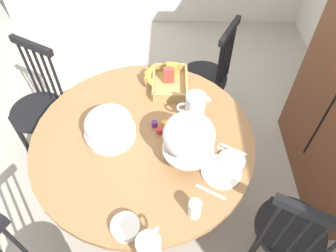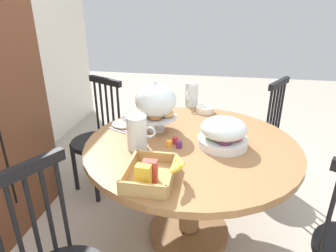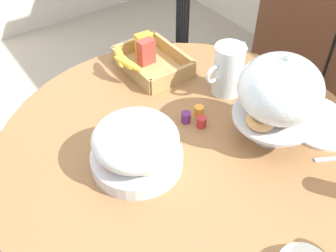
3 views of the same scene
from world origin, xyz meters
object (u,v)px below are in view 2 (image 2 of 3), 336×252
Objects in this scene: windsor_chair_by_cabinet at (256,135)px; cereal_basket at (153,173)px; milk_pitcher at (192,96)px; cereal_bowl at (205,109)px; pastry_stand_with_dome at (156,102)px; china_plate_small at (123,124)px; orange_juice_pitcher at (137,134)px; china_plate_large at (134,122)px; windsor_chair_facing_door at (98,141)px; fruit_platter_covered at (223,133)px; drinking_glass at (162,106)px; dining_table at (191,169)px.

windsor_chair_by_cabinet is 1.46m from cereal_basket.
milk_pitcher reaches higher than cereal_bowl.
pastry_stand_with_dome is 0.58m from milk_pitcher.
pastry_stand_with_dome is 2.29× the size of china_plate_small.
orange_juice_pitcher is 0.93× the size of china_plate_large.
pastry_stand_with_dome is (-0.31, -0.58, 0.48)m from windsor_chair_facing_door.
fruit_platter_covered is 0.68m from drinking_glass.
pastry_stand_with_dome is at bearing -175.95° from drinking_glass.
pastry_stand_with_dome reaches higher than drinking_glass.
windsor_chair_facing_door reaches higher than fruit_platter_covered.
china_plate_small is at bearing 75.02° from fruit_platter_covered.
windsor_chair_facing_door is at bearing 65.35° from fruit_platter_covered.
cereal_basket reaches higher than china_plate_small.
pastry_stand_with_dome reaches higher than cereal_bowl.
fruit_platter_covered reaches higher than cereal_basket.
drinking_glass is at bearing -35.78° from china_plate_small.
windsor_chair_by_cabinet is 1.00× the size of windsor_chair_facing_door.
drinking_glass is at bearing 135.48° from milk_pitcher.
milk_pitcher is 1.15m from cereal_basket.
china_plate_large is (-0.58, 0.94, 0.29)m from windsor_chair_by_cabinet.
windsor_chair_facing_door reaches higher than cereal_basket.
drinking_glass is at bearing -2.64° from orange_juice_pitcher.
orange_juice_pitcher reaches higher than cereal_basket.
cereal_bowl is at bearing -54.99° from china_plate_small.
orange_juice_pitcher is 0.36m from cereal_basket.
drinking_glass is (0.31, -0.22, 0.04)m from china_plate_small.
cereal_bowl is (0.41, -0.31, -0.17)m from pastry_stand_with_dome.
fruit_platter_covered is 2.73× the size of drinking_glass.
windsor_chair_facing_door is at bearing 61.86° from pastry_stand_with_dome.
cereal_basket is at bearing -171.57° from drinking_glass.
windsor_chair_by_cabinet reaches higher than cereal_bowl.
fruit_platter_covered is at bearing -159.41° from milk_pitcher.
windsor_chair_facing_door is at bearing 41.62° from orange_juice_pitcher.
dining_table is at bearing -149.70° from drinking_glass.
cereal_bowl is (0.10, -0.89, 0.31)m from windsor_chair_facing_door.
milk_pitcher is (0.54, -0.18, -0.11)m from pastry_stand_with_dome.
windsor_chair_by_cabinet reaches higher than dining_table.
orange_juice_pitcher is 0.62m from drinking_glass.
pastry_stand_with_dome is 0.54m from cereal_bowl.
fruit_platter_covered is (-0.47, -1.03, 0.37)m from windsor_chair_facing_door.
pastry_stand_with_dome is 0.63m from cereal_basket.
cereal_basket is (-0.45, 0.14, 0.23)m from dining_table.
fruit_platter_covered is 2.00× the size of china_plate_small.
windsor_chair_facing_door is 0.95m from cereal_bowl.
cereal_bowl is (-0.26, 0.45, 0.31)m from windsor_chair_by_cabinet.
fruit_platter_covered is 0.72m from china_plate_small.
cereal_bowl is at bearing -27.17° from orange_juice_pitcher.
china_plate_small is (-0.52, 0.43, -0.07)m from milk_pitcher.
pastry_stand_with_dome is at bearing -95.68° from china_plate_small.
windsor_chair_by_cabinet is 4.88× the size of milk_pitcher.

